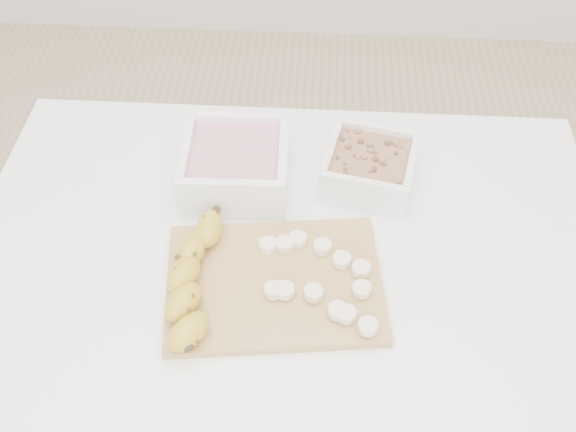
# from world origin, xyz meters

# --- Properties ---
(table) EXTENTS (1.00, 0.70, 0.75)m
(table) POSITION_xyz_m (0.00, 0.00, 0.65)
(table) COLOR white
(table) RESTS_ON ground
(bowl_yogurt) EXTENTS (0.18, 0.18, 0.08)m
(bowl_yogurt) POSITION_xyz_m (-0.09, 0.15, 0.79)
(bowl_yogurt) COLOR white
(bowl_yogurt) RESTS_ON table
(bowl_granola) EXTENTS (0.17, 0.17, 0.07)m
(bowl_granola) POSITION_xyz_m (0.13, 0.17, 0.78)
(bowl_granola) COLOR white
(bowl_granola) RESTS_ON table
(cutting_board) EXTENTS (0.34, 0.26, 0.01)m
(cutting_board) POSITION_xyz_m (-0.01, -0.06, 0.76)
(cutting_board) COLOR tan
(cutting_board) RESTS_ON table
(banana) EXTENTS (0.11, 0.24, 0.04)m
(banana) POSITION_xyz_m (-0.13, -0.08, 0.79)
(banana) COLOR #B69222
(banana) RESTS_ON cutting_board
(banana_slices) EXTENTS (0.17, 0.18, 0.02)m
(banana_slices) POSITION_xyz_m (0.05, -0.05, 0.77)
(banana_slices) COLOR beige
(banana_slices) RESTS_ON cutting_board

